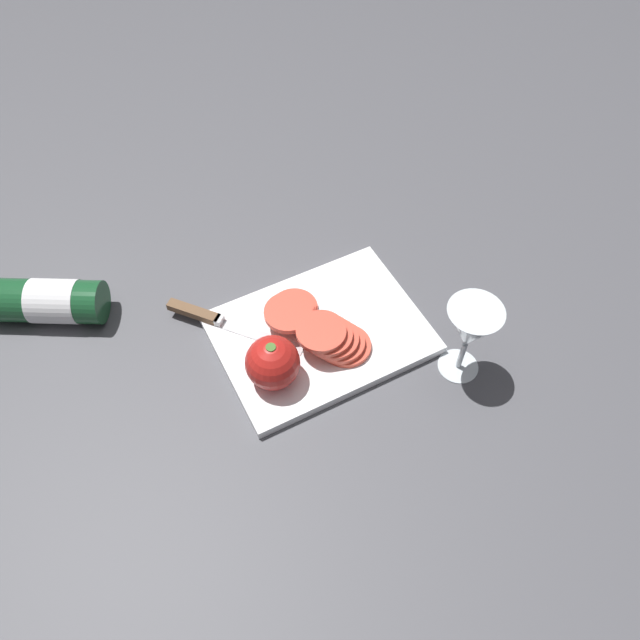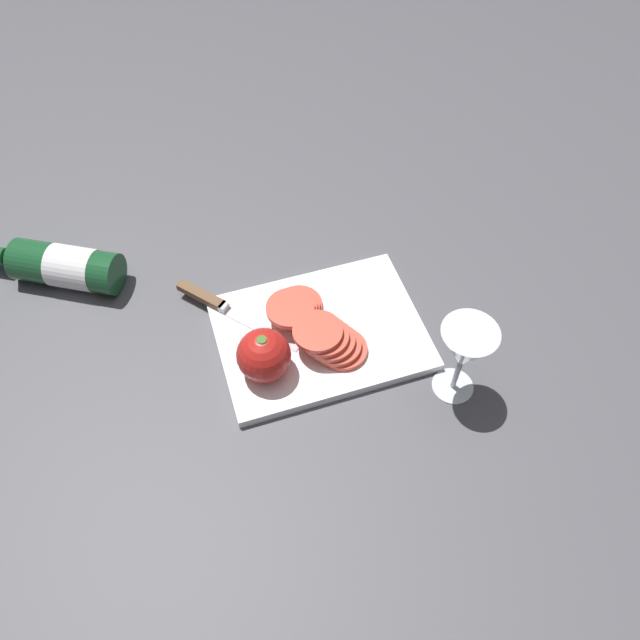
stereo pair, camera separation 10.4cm
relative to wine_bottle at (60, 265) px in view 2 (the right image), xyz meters
The scene contains 8 objects.
ground_plane 0.43m from the wine_bottle, 39.45° to the right, with size 3.00×3.00×0.00m, color #4C4C51.
cutting_board 0.49m from the wine_bottle, 33.19° to the right, with size 0.35×0.26×0.02m.
wine_bottle is the anchor object (origin of this frame).
wine_glass 0.73m from the wine_bottle, 36.26° to the right, with size 0.09×0.09×0.15m.
whole_tomato 0.43m from the wine_bottle, 46.49° to the right, with size 0.09×0.09×0.09m.
knife 0.29m from the wine_bottle, 32.26° to the right, with size 0.18×0.21×0.01m.
tomato_slice_stack_near 0.51m from the wine_bottle, 36.72° to the right, with size 0.12×0.10×0.05m.
tomato_slice_stack_far 0.44m from the wine_bottle, 30.13° to the right, with size 0.10×0.11×0.04m.
Camera 2 is at (-0.11, -0.58, 0.89)m, focal length 35.00 mm.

